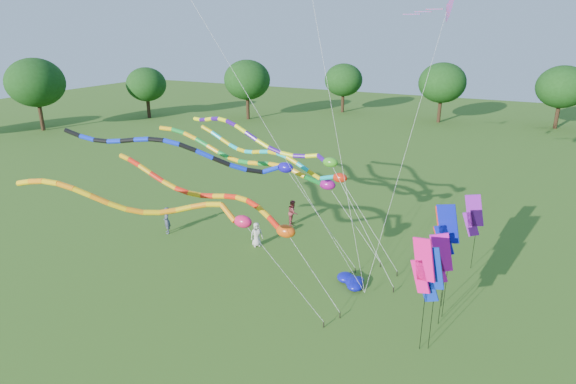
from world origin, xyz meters
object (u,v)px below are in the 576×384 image
at_px(person_a, 257,234).
at_px(person_b, 167,220).
at_px(tube_kite_orange, 162,207).
at_px(person_c, 293,212).
at_px(blue_nylon_heap, 354,280).
at_px(tube_kite_red, 222,201).

distance_m(person_a, person_b, 6.31).
xyz_separation_m(tube_kite_orange, person_b, (-6.65, 7.66, -4.72)).
relative_size(person_a, person_c, 0.88).
relative_size(person_a, person_b, 0.86).
height_order(blue_nylon_heap, person_b, person_b).
xyz_separation_m(person_b, person_c, (6.76, 5.01, -0.02)).
xyz_separation_m(tube_kite_orange, person_c, (0.11, 12.67, -4.73)).
relative_size(blue_nylon_heap, person_b, 0.88).
xyz_separation_m(blue_nylon_heap, person_a, (-6.95, 1.76, 0.54)).
distance_m(tube_kite_red, tube_kite_orange, 4.79).
relative_size(tube_kite_orange, person_c, 6.98).
height_order(person_a, person_c, person_c).
distance_m(tube_kite_orange, person_a, 9.87).
distance_m(tube_kite_orange, person_b, 11.19).
xyz_separation_m(person_a, person_c, (0.51, 4.07, 0.11)).
relative_size(tube_kite_orange, blue_nylon_heap, 7.79).
height_order(tube_kite_red, person_c, tube_kite_red).
xyz_separation_m(tube_kite_red, person_a, (-0.30, 3.98, -3.56)).
bearing_deg(blue_nylon_heap, tube_kite_red, -161.55).
bearing_deg(person_b, person_a, 48.24).
xyz_separation_m(tube_kite_orange, blue_nylon_heap, (6.54, 6.83, -5.38)).
xyz_separation_m(tube_kite_red, person_c, (0.21, 8.05, -3.45)).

